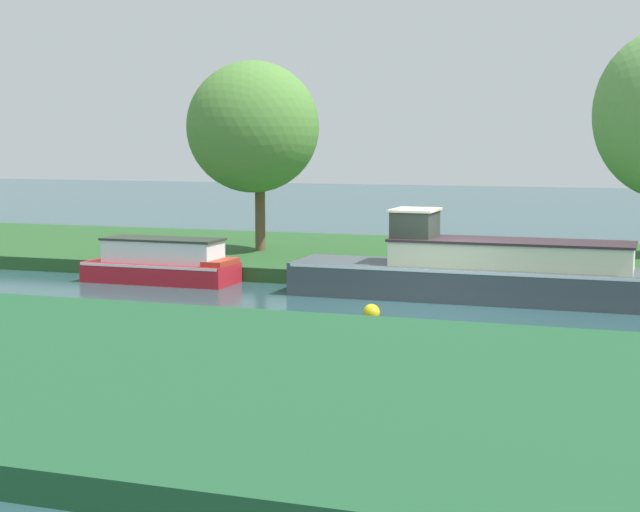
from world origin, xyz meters
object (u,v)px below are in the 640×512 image
slate_barge (501,273)px  mooring_post_near (620,265)px  willow_tree_left (253,127)px  channel_buoy (371,312)px  red_narrowboat (162,263)px

slate_barge → mooring_post_near: (2.68, 1.36, 0.16)m
slate_barge → willow_tree_left: (-8.30, 4.23, 3.59)m
mooring_post_near → channel_buoy: mooring_post_near is taller
red_narrowboat → willow_tree_left: bearing=78.0°
slate_barge → willow_tree_left: 9.98m
slate_barge → mooring_post_near: size_ratio=12.32×
red_narrowboat → willow_tree_left: size_ratio=0.71×
red_narrowboat → mooring_post_near: 11.96m
slate_barge → channel_buoy: bearing=-121.0°
slate_barge → red_narrowboat: size_ratio=2.46×
red_narrowboat → mooring_post_near: (11.87, 1.36, 0.29)m
mooring_post_near → channel_buoy: size_ratio=2.27×
slate_barge → mooring_post_near: slate_barge is taller
slate_barge → willow_tree_left: size_ratio=1.75×
red_narrowboat → willow_tree_left: willow_tree_left is taller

